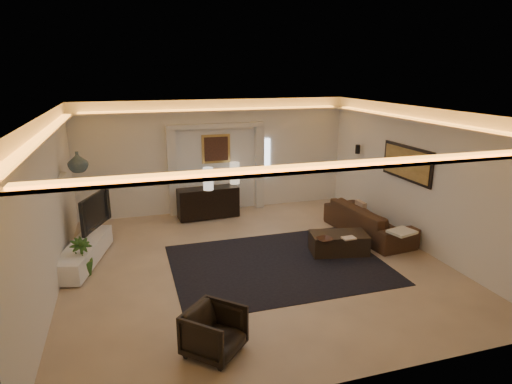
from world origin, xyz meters
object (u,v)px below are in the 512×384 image
object	(u,v)px
armchair	(214,332)
console	(208,203)
coffee_table	(339,243)
sofa	(368,221)

from	to	relation	value
armchair	console	bearing A→B (deg)	33.73
console	coffee_table	size ratio (longest dim) A/B	1.34
sofa	coffee_table	world-z (taller)	sofa
console	armchair	xyz separation A→B (m)	(-0.97, -5.40, -0.08)
coffee_table	armchair	bearing A→B (deg)	-129.97
sofa	coffee_table	xyz separation A→B (m)	(-1.10, -0.71, -0.13)
console	armchair	distance (m)	5.49
coffee_table	armchair	xyz separation A→B (m)	(-3.09, -2.46, 0.11)
console	armchair	world-z (taller)	console
sofa	coffee_table	size ratio (longest dim) A/B	2.04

